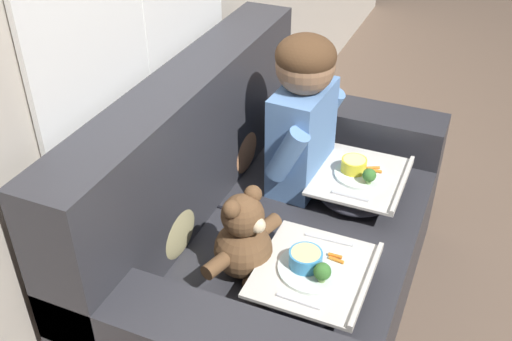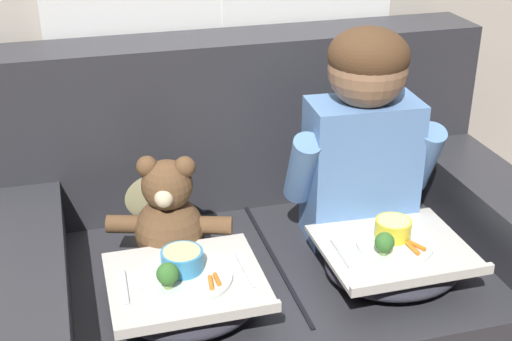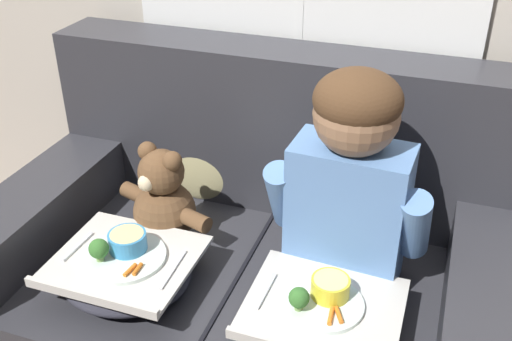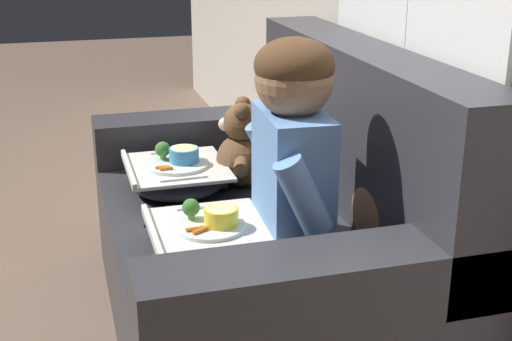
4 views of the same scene
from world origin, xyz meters
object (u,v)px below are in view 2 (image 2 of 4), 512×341
throw_pillow_behind_child (326,153)px  child_figure (364,127)px  throw_pillow_behind_teddy (154,173)px  couch (263,270)px  lap_tray_child (393,260)px  lap_tray_teddy (186,293)px  teddy_bear (169,219)px

throw_pillow_behind_child → child_figure: 0.35m
throw_pillow_behind_teddy → child_figure: (0.59, -0.29, 0.21)m
couch → lap_tray_child: (0.29, -0.30, 0.17)m
lap_tray_child → throw_pillow_behind_child: bearing=90.0°
lap_tray_child → lap_tray_teddy: lap_tray_teddy is taller
couch → lap_tray_teddy: size_ratio=4.03×
couch → throw_pillow_behind_teddy: bearing=140.2°
couch → lap_tray_teddy: (-0.29, -0.30, 0.17)m
lap_tray_teddy → throw_pillow_behind_child: bearing=42.7°
throw_pillow_behind_teddy → lap_tray_child: throw_pillow_behind_teddy is taller
child_figure → lap_tray_child: bearing=-90.1°
throw_pillow_behind_child → throw_pillow_behind_teddy: (-0.59, 0.00, 0.00)m
child_figure → lap_tray_child: size_ratio=1.63×
throw_pillow_behind_teddy → child_figure: bearing=-26.1°
child_figure → teddy_bear: (-0.59, -0.00, -0.22)m
child_figure → lap_tray_teddy: child_figure is taller
throw_pillow_behind_teddy → teddy_bear: teddy_bear is taller
teddy_bear → couch: bearing=8.9°
lap_tray_child → child_figure: bearing=89.9°
couch → lap_tray_child: 0.45m
throw_pillow_behind_child → lap_tray_teddy: size_ratio=0.83×
throw_pillow_behind_child → throw_pillow_behind_teddy: 0.59m
throw_pillow_behind_teddy → couch: bearing=-39.8°
couch → teddy_bear: (-0.29, -0.05, 0.26)m
child_figure → couch: bearing=171.7°
throw_pillow_behind_teddy → lap_tray_teddy: (-0.00, -0.54, -0.09)m
throw_pillow_behind_teddy → lap_tray_child: size_ratio=0.82×
throw_pillow_behind_child → child_figure: bearing=-90.0°
throw_pillow_behind_teddy → child_figure: child_figure is taller
child_figure → throw_pillow_behind_teddy: bearing=153.9°
couch → throw_pillow_behind_teddy: (-0.29, 0.24, 0.27)m
child_figure → teddy_bear: child_figure is taller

